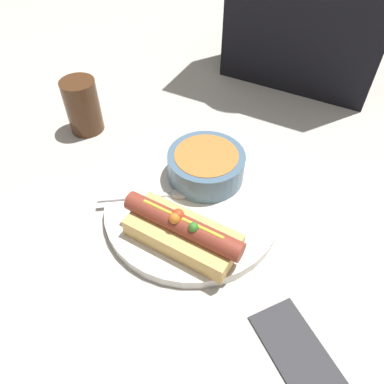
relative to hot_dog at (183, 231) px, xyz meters
The scene contains 7 objects.
ground_plane 0.08m from the hot_dog, 107.21° to the left, with size 4.00×4.00×0.00m, color #BCB7AD.
dinner_plate 0.08m from the hot_dog, 107.21° to the left, with size 0.27×0.27×0.02m.
hot_dog is the anchor object (origin of this frame).
soup_bowl 0.13m from the hot_dog, 102.76° to the left, with size 0.12×0.12×0.05m.
spoon 0.09m from the hot_dog, 133.17° to the left, with size 0.13×0.10×0.01m.
drinking_glass 0.34m from the hot_dog, 152.18° to the left, with size 0.06×0.06×0.10m.
napkin 0.20m from the hot_dog, 18.91° to the right, with size 0.13×0.12×0.01m.
Camera 1 is at (0.17, -0.33, 0.45)m, focal length 35.00 mm.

